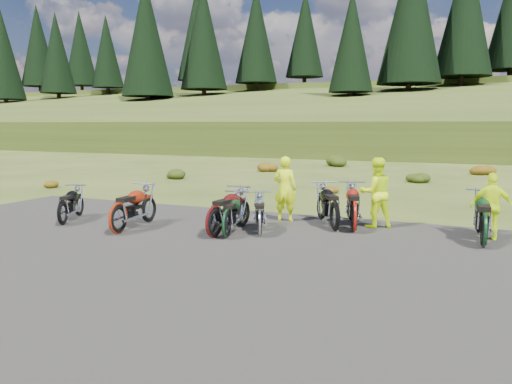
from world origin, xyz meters
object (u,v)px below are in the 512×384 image
at_px(motorcycle_3, 260,237).
at_px(motorcycle_7, 483,249).
at_px(person_middle, 285,190).
at_px(motorcycle_0, 63,226).

bearing_deg(motorcycle_3, motorcycle_7, -102.60).
bearing_deg(person_middle, motorcycle_7, 164.31).
xyz_separation_m(motorcycle_3, person_middle, (-0.11, 2.11, 0.93)).
xyz_separation_m(motorcycle_0, motorcycle_3, (5.53, 0.89, 0.00)).
height_order(motorcycle_3, person_middle, person_middle).
height_order(motorcycle_3, motorcycle_7, motorcycle_7).
bearing_deg(motorcycle_7, motorcycle_3, 97.67).
xyz_separation_m(motorcycle_0, motorcycle_7, (10.61, 1.87, 0.00)).
distance_m(motorcycle_7, person_middle, 5.39).
xyz_separation_m(motorcycle_0, person_middle, (5.42, 3.00, 0.93)).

